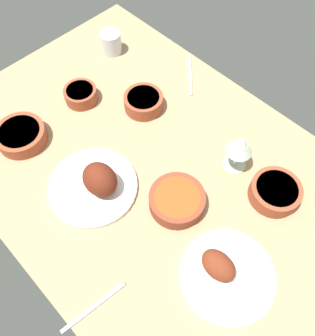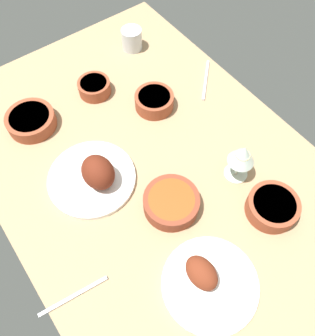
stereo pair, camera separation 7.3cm
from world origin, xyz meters
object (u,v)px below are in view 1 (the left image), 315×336
Objects in this scene: plate_center_main at (225,273)px; wine_glass at (241,146)px; bowl_soup at (177,200)px; bowl_onions at (81,94)px; bowl_cream at (275,192)px; fork_loose at (94,307)px; water_tumbler at (111,42)px; spoon_loose at (190,76)px; bowl_sauce at (21,135)px; plate_far_side at (96,183)px; bowl_pasta at (143,102)px.

wine_glass is at bearing -55.55° from plate_center_main.
bowl_soup reaches higher than bowl_onions.
bowl_cream is 57.37cm from fork_loose.
bowl_soup is 1.43× the size of bowl_onions.
water_tumbler is at bearing -5.08° from bowl_cream.
fork_loose and spoon_loose have the same top height.
plate_far_side is at bearing -169.23° from bowl_sauce.
plate_far_side reaches higher than bowl_onions.
bowl_cream is (4.44, -27.26, 0.92)cm from plate_center_main.
fork_loose is at bearing 138.83° from plate_far_side.
spoon_loose is at bearing -20.34° from bowl_cream.
plate_far_side is at bearing 149.14° from bowl_onions.
water_tumbler reaches higher than plate_center_main.
bowl_soup is 0.86× the size of fork_loose.
bowl_onions is 1.40× the size of water_tumbler.
bowl_pasta is at bearing -23.45° from plate_center_main.
plate_center_main reaches higher than bowl_onions.
water_tumbler is at bearing -25.11° from bowl_soup.
bowl_pasta is 40.34cm from bowl_sauce.
water_tumbler is 0.42× the size of spoon_loose.
spoon_loose is (11.66, -52.51, -2.86)cm from plate_far_side.
bowl_cream is 79.04cm from water_tumbler.
water_tumbler is at bearing -5.83° from wine_glass.
spoon_loose is (36.29, -74.05, 0.00)cm from fork_loose.
bowl_soup is at bearing -147.11° from plate_far_side.
wine_glass is (19.01, -27.72, 8.06)cm from plate_center_main.
bowl_cream is at bearing -129.17° from bowl_soup.
bowl_sauce is (30.04, 5.71, -0.69)cm from plate_far_side.
bowl_pasta is (54.77, -23.76, 0.91)cm from plate_center_main.
fork_loose is (12.67, 55.90, -2.40)cm from bowl_cream.
wine_glass is at bearing -97.87° from bowl_soup.
water_tumbler is (11.38, -47.08, 1.36)cm from bowl_sauce.
bowl_sauce is at bearing -61.61° from spoon_loose.
plate_far_side is 1.85× the size of wine_glass.
plate_center_main is 70.11cm from spoon_loose.
bowl_cream is 16.23cm from wine_glass.
bowl_cream reaches higher than bowl_onions.
bowl_soup is at bearing -5.86° from spoon_loose.
bowl_soup is at bearing 82.13° from wine_glass.
bowl_cream is at bearing 25.57° from spoon_loose.
bowl_cream is (-50.33, -3.50, 0.01)cm from bowl_pasta.
water_tumbler reaches higher than bowl_sauce.
bowl_sauce is at bearing 103.59° from water_tumbler.
bowl_pasta is 0.71× the size of fork_loose.
bowl_soup is (22.06, -5.63, 0.88)cm from plate_center_main.
bowl_pasta is 30.29cm from water_tumbler.
spoon_loose is at bearing -40.38° from plate_center_main.
water_tumbler is (83.16, -34.27, 2.06)cm from plate_center_main.
plate_center_main is 89.97cm from water_tumbler.
spoon_loose is (31.34, -39.78, -2.35)cm from bowl_soup.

